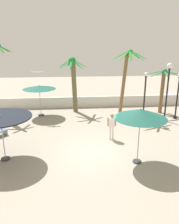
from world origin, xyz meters
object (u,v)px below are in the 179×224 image
Objects in this scene: patio_umbrella_2 at (39,88)px; lamp_post_3 at (168,83)px; palm_tree_2 at (163,84)px; patio_umbrella_0 at (1,119)px; patio_umbrella_1 at (140,114)px; lamp_post_0 at (145,93)px; palm_tree_0 at (74,78)px; palm_tree_3 at (126,74)px; lamp_post_1 at (178,93)px; seagull_0 at (37,72)px; guest_0 at (112,124)px.

patio_umbrella_2 is 0.59× the size of lamp_post_3.
patio_umbrella_0 is at bearing -147.57° from palm_tree_2.
palm_tree_2 is 2.20m from lamp_post_3.
lamp_post_0 is (2.34, 6.36, -0.44)m from patio_umbrella_1.
lamp_post_3 is (1.66, -0.24, 0.82)m from lamp_post_0.
patio_umbrella_1 reaches higher than patio_umbrella_0.
palm_tree_0 is (3.89, 8.23, 0.67)m from patio_umbrella_0.
palm_tree_2 is at bearing 76.44° from lamp_post_3.
palm_tree_0 is at bearing 158.00° from palm_tree_3.
lamp_post_1 is 11.10m from seagull_0.
seagull_0 is (-6.91, -0.01, 0.25)m from palm_tree_3.
patio_umbrella_2 is 1.58m from seagull_0.
palm_tree_2 reaches higher than lamp_post_1.
patio_umbrella_2 is at bearing 81.73° from patio_umbrella_0.
palm_tree_2 is 0.85× the size of lamp_post_3.
palm_tree_2 reaches higher than patio_umbrella_1.
lamp_post_1 reaches higher than patio_umbrella_0.
lamp_post_3 is (-1.08, -0.41, 0.88)m from lamp_post_1.
palm_tree_3 is 2.14m from lamp_post_0.
palm_tree_3 is 3.17× the size of guest_0.
palm_tree_0 is at bearing 162.21° from lamp_post_1.
patio_umbrella_2 is 3.01m from palm_tree_0.
patio_umbrella_0 is 1.83× the size of guest_0.
patio_umbrella_1 is at bearing -74.41° from guest_0.
patio_umbrella_0 is at bearing -154.98° from lamp_post_1.
lamp_post_1 is (4.04, -0.95, -1.35)m from palm_tree_3.
palm_tree_3 reaches higher than patio_umbrella_0.
lamp_post_3 reaches higher than patio_umbrella_2.
palm_tree_0 is 2.79× the size of guest_0.
palm_tree_3 reaches higher than seagull_0.
palm_tree_0 is 1.25× the size of palm_tree_2.
patio_umbrella_2 is 2.87× the size of seagull_0.
lamp_post_1 reaches higher than patio_umbrella_1.
palm_tree_3 is at bearing -22.00° from palm_tree_0.
patio_umbrella_0 is 6.59m from guest_0.
palm_tree_3 is at bearing 138.94° from lamp_post_0.
palm_tree_3 is (6.93, -0.79, 1.12)m from patio_umbrella_2.
palm_tree_2 reaches higher than guest_0.
lamp_post_3 is at bearing -7.86° from seagull_0.
palm_tree_0 is at bearing 30.76° from seagull_0.
palm_tree_3 reaches higher than lamp_post_1.
patio_umbrella_1 is 1.10× the size of patio_umbrella_2.
lamp_post_0 is at bearing -27.29° from palm_tree_0.
guest_0 is (6.13, 2.07, -1.26)m from patio_umbrella_0.
palm_tree_0 reaches higher than patio_umbrella_1.
palm_tree_3 is at bearing 166.72° from lamp_post_1.
patio_umbrella_2 is 10.39m from palm_tree_2.
seagull_0 is (-8.20, 1.12, 1.53)m from lamp_post_0.
palm_tree_3 is (-3.46, -0.71, 0.98)m from palm_tree_2.
patio_umbrella_1 is at bearing -127.86° from lamp_post_1.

